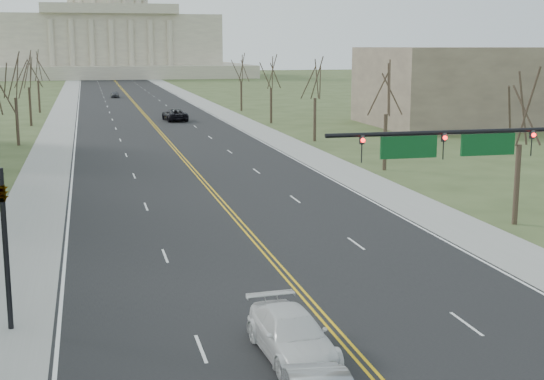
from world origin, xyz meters
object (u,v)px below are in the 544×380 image
signal_left (4,231)px  signal_mast (486,156)px  car_far_nb (175,115)px  car_sb_inner_second (292,335)px  car_far_sb (115,94)px

signal_left → signal_mast: bearing=-0.0°
signal_mast → car_far_nb: (-4.11, 76.76, -4.92)m
car_sb_inner_second → car_far_sb: (-0.73, 131.91, -0.09)m
car_far_nb → car_far_sb: 50.70m
signal_mast → car_far_nb: bearing=93.1°
signal_mast → car_far_sb: (-10.30, 127.07, -5.09)m
signal_left → car_far_nb: signal_left is taller
signal_mast → signal_left: (-18.95, 0.00, -2.05)m
signal_left → car_far_nb: bearing=79.1°
signal_left → car_far_nb: (14.84, 76.76, -2.87)m
car_sb_inner_second → car_far_nb: car_far_nb is taller
car_far_nb → signal_left: bearing=73.8°
signal_left → car_far_sb: signal_left is taller
signal_mast → car_far_sb: bearing=94.6°
car_sb_inner_second → car_far_sb: car_sb_inner_second is taller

